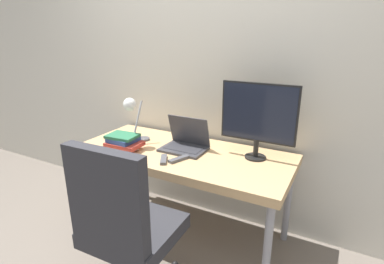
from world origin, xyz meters
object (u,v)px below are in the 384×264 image
object	(u,v)px
desk_lamp	(132,111)
office_chair	(124,222)
monitor	(258,116)
laptop	(186,143)
book_stack	(124,142)

from	to	relation	value
desk_lamp	office_chair	bearing A→B (deg)	-55.67
monitor	desk_lamp	distance (m)	0.95
laptop	office_chair	xyz separation A→B (m)	(0.07, -0.80, -0.18)
laptop	desk_lamp	bearing A→B (deg)	-166.37
laptop	desk_lamp	xyz separation A→B (m)	(-0.41, -0.10, 0.23)
monitor	office_chair	size ratio (longest dim) A/B	0.51
monitor	desk_lamp	world-z (taller)	monitor
laptop	book_stack	world-z (taller)	laptop
laptop	monitor	size ratio (longest dim) A/B	0.62
office_chair	book_stack	size ratio (longest dim) A/B	3.90
monitor	desk_lamp	xyz separation A→B (m)	(-0.93, -0.19, -0.03)
desk_lamp	office_chair	world-z (taller)	desk_lamp
desk_lamp	book_stack	size ratio (longest dim) A/B	1.43
book_stack	laptop	bearing A→B (deg)	28.80
laptop	book_stack	distance (m)	0.47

